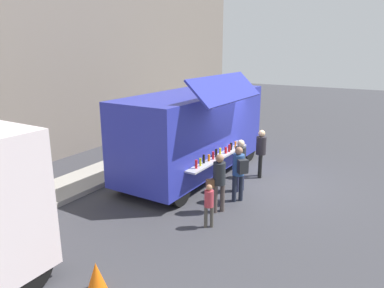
{
  "coord_description": "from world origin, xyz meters",
  "views": [
    {
      "loc": [
        -10.43,
        -3.6,
        4.24
      ],
      "look_at": [
        -1.13,
        1.89,
        1.3
      ],
      "focal_mm": 33.65,
      "sensor_mm": 36.0,
      "label": 1
    }
  ],
  "objects_px": {
    "customer_extra_browsing": "(261,149)",
    "customer_front_ordering": "(240,161)",
    "customer_mid_with_backpack": "(239,169)",
    "food_truck_main": "(194,130)",
    "customer_rear_waiting": "(219,178)",
    "traffic_cone_orange": "(96,276)",
    "trash_bin": "(199,128)",
    "child_near_queue": "(209,202)"
  },
  "relations": [
    {
      "from": "customer_front_ordering",
      "to": "customer_mid_with_backpack",
      "type": "distance_m",
      "value": 0.78
    },
    {
      "from": "trash_bin",
      "to": "child_near_queue",
      "type": "bearing_deg",
      "value": -148.89
    },
    {
      "from": "trash_bin",
      "to": "customer_mid_with_backpack",
      "type": "bearing_deg",
      "value": -141.76
    },
    {
      "from": "customer_front_ordering",
      "to": "customer_rear_waiting",
      "type": "relative_size",
      "value": 1.01
    },
    {
      "from": "customer_front_ordering",
      "to": "customer_extra_browsing",
      "type": "bearing_deg",
      "value": -69.18
    },
    {
      "from": "customer_extra_browsing",
      "to": "traffic_cone_orange",
      "type": "bearing_deg",
      "value": 65.46
    },
    {
      "from": "trash_bin",
      "to": "customer_rear_waiting",
      "type": "xyz_separation_m",
      "value": [
        -6.63,
        -4.35,
        0.46
      ]
    },
    {
      "from": "traffic_cone_orange",
      "to": "trash_bin",
      "type": "bearing_deg",
      "value": 20.18
    },
    {
      "from": "trash_bin",
      "to": "customer_extra_browsing",
      "type": "bearing_deg",
      "value": -129.05
    },
    {
      "from": "customer_rear_waiting",
      "to": "child_near_queue",
      "type": "height_order",
      "value": "customer_rear_waiting"
    },
    {
      "from": "customer_front_ordering",
      "to": "customer_mid_with_backpack",
      "type": "bearing_deg",
      "value": 135.34
    },
    {
      "from": "customer_front_ordering",
      "to": "customer_extra_browsing",
      "type": "xyz_separation_m",
      "value": [
        1.49,
        -0.1,
        0.0
      ]
    },
    {
      "from": "customer_rear_waiting",
      "to": "customer_extra_browsing",
      "type": "bearing_deg",
      "value": -51.81
    },
    {
      "from": "customer_front_ordering",
      "to": "child_near_queue",
      "type": "xyz_separation_m",
      "value": [
        -2.47,
        -0.26,
        -0.3
      ]
    },
    {
      "from": "food_truck_main",
      "to": "traffic_cone_orange",
      "type": "distance_m",
      "value": 6.5
    },
    {
      "from": "food_truck_main",
      "to": "customer_mid_with_backpack",
      "type": "height_order",
      "value": "food_truck_main"
    },
    {
      "from": "customer_mid_with_backpack",
      "to": "customer_extra_browsing",
      "type": "relative_size",
      "value": 0.99
    },
    {
      "from": "traffic_cone_orange",
      "to": "customer_rear_waiting",
      "type": "xyz_separation_m",
      "value": [
        3.95,
        -0.46,
        0.67
      ]
    },
    {
      "from": "food_truck_main",
      "to": "customer_rear_waiting",
      "type": "bearing_deg",
      "value": -136.67
    },
    {
      "from": "customer_mid_with_backpack",
      "to": "customer_rear_waiting",
      "type": "height_order",
      "value": "same"
    },
    {
      "from": "food_truck_main",
      "to": "customer_rear_waiting",
      "type": "relative_size",
      "value": 3.9
    },
    {
      "from": "customer_mid_with_backpack",
      "to": "food_truck_main",
      "type": "bearing_deg",
      "value": 7.27
    },
    {
      "from": "customer_mid_with_backpack",
      "to": "customer_rear_waiting",
      "type": "relative_size",
      "value": 1.0
    },
    {
      "from": "customer_rear_waiting",
      "to": "customer_extra_browsing",
      "type": "xyz_separation_m",
      "value": [
        3.09,
        -0.01,
        0.02
      ]
    },
    {
      "from": "child_near_queue",
      "to": "customer_rear_waiting",
      "type": "bearing_deg",
      "value": -24.11
    },
    {
      "from": "traffic_cone_orange",
      "to": "customer_mid_with_backpack",
      "type": "distance_m",
      "value": 4.92
    },
    {
      "from": "traffic_cone_orange",
      "to": "child_near_queue",
      "type": "xyz_separation_m",
      "value": [
        3.08,
        -0.63,
        0.38
      ]
    },
    {
      "from": "food_truck_main",
      "to": "child_near_queue",
      "type": "height_order",
      "value": "food_truck_main"
    },
    {
      "from": "customer_rear_waiting",
      "to": "customer_extra_browsing",
      "type": "distance_m",
      "value": 3.09
    },
    {
      "from": "customer_extra_browsing",
      "to": "customer_front_ordering",
      "type": "bearing_deg",
      "value": 65.38
    },
    {
      "from": "customer_rear_waiting",
      "to": "customer_extra_browsing",
      "type": "height_order",
      "value": "customer_extra_browsing"
    },
    {
      "from": "customer_front_ordering",
      "to": "customer_mid_with_backpack",
      "type": "relative_size",
      "value": 1.01
    },
    {
      "from": "customer_mid_with_backpack",
      "to": "child_near_queue",
      "type": "distance_m",
      "value": 1.77
    },
    {
      "from": "traffic_cone_orange",
      "to": "child_near_queue",
      "type": "height_order",
      "value": "child_near_queue"
    },
    {
      "from": "food_truck_main",
      "to": "trash_bin",
      "type": "xyz_separation_m",
      "value": [
        4.4,
        2.32,
        -1.04
      ]
    },
    {
      "from": "traffic_cone_orange",
      "to": "customer_mid_with_backpack",
      "type": "height_order",
      "value": "customer_mid_with_backpack"
    },
    {
      "from": "customer_extra_browsing",
      "to": "customer_mid_with_backpack",
      "type": "bearing_deg",
      "value": 73.73
    },
    {
      "from": "customer_mid_with_backpack",
      "to": "customer_extra_browsing",
      "type": "xyz_separation_m",
      "value": [
        2.21,
        0.17,
        -0.01
      ]
    },
    {
      "from": "traffic_cone_orange",
      "to": "customer_extra_browsing",
      "type": "distance_m",
      "value": 7.09
    },
    {
      "from": "traffic_cone_orange",
      "to": "customer_extra_browsing",
      "type": "height_order",
      "value": "customer_extra_browsing"
    },
    {
      "from": "traffic_cone_orange",
      "to": "customer_extra_browsing",
      "type": "relative_size",
      "value": 0.34
    },
    {
      "from": "trash_bin",
      "to": "customer_front_ordering",
      "type": "bearing_deg",
      "value": -139.72
    }
  ]
}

